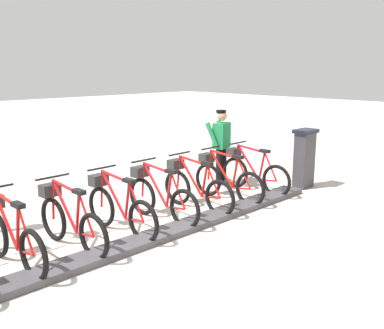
{
  "coord_description": "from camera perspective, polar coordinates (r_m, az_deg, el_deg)",
  "views": [
    {
      "loc": [
        -4.93,
        4.09,
        2.58
      ],
      "look_at": [
        0.5,
        -1.31,
        0.9
      ],
      "focal_mm": 41.69,
      "sensor_mm": 36.0,
      "label": 1
    }
  ],
  "objects": [
    {
      "name": "bike_docked_3",
      "position": [
        7.62,
        -4.18,
        -4.07
      ],
      "size": [
        1.72,
        0.54,
        1.02
      ],
      "color": "black",
      "rests_on": "ground"
    },
    {
      "name": "bike_docked_4",
      "position": [
        7.12,
        -9.43,
        -5.4
      ],
      "size": [
        1.72,
        0.54,
        1.02
      ],
      "color": "black",
      "rests_on": "ground"
    },
    {
      "name": "bike_docked_0",
      "position": [
        9.43,
        7.71,
        -0.93
      ],
      "size": [
        1.72,
        0.54,
        1.02
      ],
      "color": "black",
      "rests_on": "ground"
    },
    {
      "name": "payment_kiosk",
      "position": [
        9.94,
        14.16,
        0.89
      ],
      "size": [
        0.36,
        0.52,
        1.28
      ],
      "color": "#38383D",
      "rests_on": "ground"
    },
    {
      "name": "bike_docked_2",
      "position": [
        8.18,
        0.37,
        -2.89
      ],
      "size": [
        1.72,
        0.54,
        1.02
      ],
      "color": "black",
      "rests_on": "ground"
    },
    {
      "name": "bike_docked_6",
      "position": [
        6.35,
        -22.2,
        -8.41
      ],
      "size": [
        1.72,
        0.54,
        1.02
      ],
      "color": "black",
      "rests_on": "ground"
    },
    {
      "name": "bike_docked_1",
      "position": [
        8.78,
        4.3,
        -1.84
      ],
      "size": [
        1.72,
        0.54,
        1.02
      ],
      "color": "black",
      "rests_on": "ground"
    },
    {
      "name": "worker_near_rack",
      "position": [
        9.9,
        3.74,
        2.62
      ],
      "size": [
        0.51,
        0.69,
        1.66
      ],
      "color": "white",
      "rests_on": "ground"
    },
    {
      "name": "ground_plane",
      "position": [
        6.91,
        -4.85,
        -9.61
      ],
      "size": [
        60.0,
        60.0,
        0.0
      ],
      "primitive_type": "plane",
      "color": "beige"
    },
    {
      "name": "bike_docked_5",
      "position": [
        6.69,
        -15.43,
        -6.86
      ],
      "size": [
        1.72,
        0.54,
        1.02
      ],
      "color": "black",
      "rests_on": "ground"
    },
    {
      "name": "dock_rail_base",
      "position": [
        6.89,
        -4.86,
        -9.22
      ],
      "size": [
        0.44,
        7.64,
        0.1
      ],
      "primitive_type": "cube",
      "color": "#47474C",
      "rests_on": "ground"
    }
  ]
}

